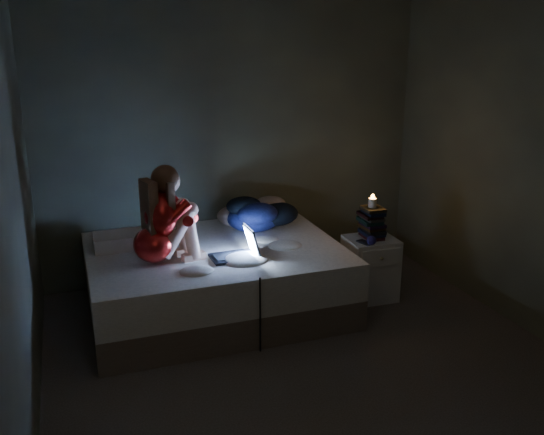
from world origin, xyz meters
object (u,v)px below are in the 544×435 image
woman (152,217)px  nightstand (370,268)px  candle (373,199)px  bed (216,279)px  phone (365,242)px  laptop (233,243)px

woman → nightstand: (1.86, 0.00, -0.66)m
candle → bed: bearing=172.0°
bed → phone: size_ratio=14.55×
phone → bed: bearing=149.8°
candle → laptop: bearing=-175.6°
woman → candle: woman is taller
laptop → nightstand: (1.26, 0.08, -0.41)m
nightstand → candle: (0.00, 0.02, 0.62)m
phone → candle: bearing=27.8°
bed → nightstand: size_ratio=3.68×
woman → candle: (1.86, 0.02, -0.04)m
bed → phone: phone is taller
bed → candle: 1.49m
candle → phone: bearing=-135.7°
laptop → candle: (1.26, 0.10, 0.21)m
laptop → phone: laptop is taller
phone → woman: bearing=160.6°
woman → laptop: size_ratio=2.11×
woman → nightstand: size_ratio=1.38×
nightstand → candle: candle is taller
bed → woman: woman is taller
woman → laptop: bearing=-20.6°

